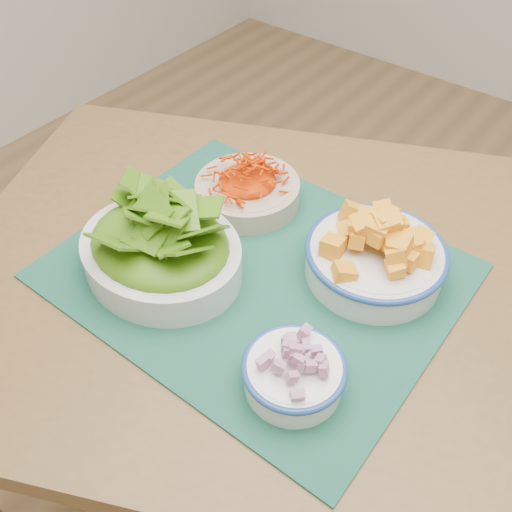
% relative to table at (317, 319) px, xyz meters
% --- Properties ---
extents(ground, '(4.00, 4.00, 0.00)m').
position_rel_table_xyz_m(ground, '(-0.08, 0.13, -0.65)').
color(ground, '#A27C4E').
rests_on(ground, ground).
extents(table, '(1.39, 1.20, 0.75)m').
position_rel_table_xyz_m(table, '(0.00, 0.00, 0.00)').
color(table, brown).
rests_on(table, ground).
extents(placemat, '(0.57, 0.47, 0.00)m').
position_rel_table_xyz_m(placemat, '(-0.09, -0.05, 0.10)').
color(placemat, '#0D3529').
rests_on(placemat, table).
extents(carrot_bowl, '(0.21, 0.21, 0.07)m').
position_rel_table_xyz_m(carrot_bowl, '(-0.20, 0.07, 0.14)').
color(carrot_bowl, '#BFAA8E').
rests_on(carrot_bowl, placemat).
extents(squash_bowl, '(0.22, 0.22, 0.10)m').
position_rel_table_xyz_m(squash_bowl, '(0.06, 0.05, 0.15)').
color(squash_bowl, silver).
rests_on(squash_bowl, placemat).
extents(lettuce_bowl, '(0.26, 0.22, 0.13)m').
position_rel_table_xyz_m(lettuce_bowl, '(-0.20, -0.14, 0.16)').
color(lettuce_bowl, silver).
rests_on(lettuce_bowl, placemat).
extents(onion_bowl, '(0.16, 0.16, 0.07)m').
position_rel_table_xyz_m(onion_bowl, '(0.08, -0.18, 0.14)').
color(onion_bowl, white).
rests_on(onion_bowl, placemat).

